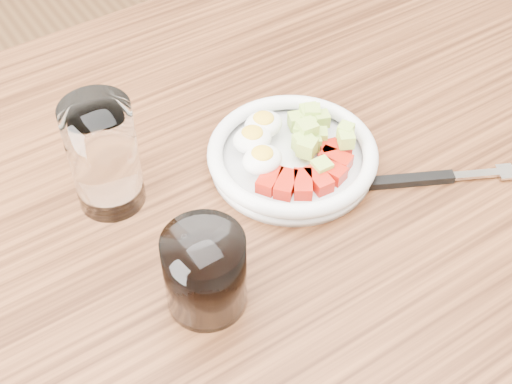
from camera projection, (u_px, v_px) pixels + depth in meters
The scene contains 5 objects.
dining_table at pixel (267, 267), 0.86m from camera, with size 1.50×0.90×0.77m.
bowl at pixel (291, 154), 0.82m from camera, with size 0.20×0.20×0.05m.
fork at pixel (435, 178), 0.81m from camera, with size 0.19×0.11×0.01m.
water_glass at pixel (104, 156), 0.75m from camera, with size 0.07×0.07×0.13m, color white.
coffee_glass at pixel (205, 272), 0.67m from camera, with size 0.08×0.08×0.09m.
Camera 1 is at (-0.29, -0.42, 1.36)m, focal length 50.00 mm.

